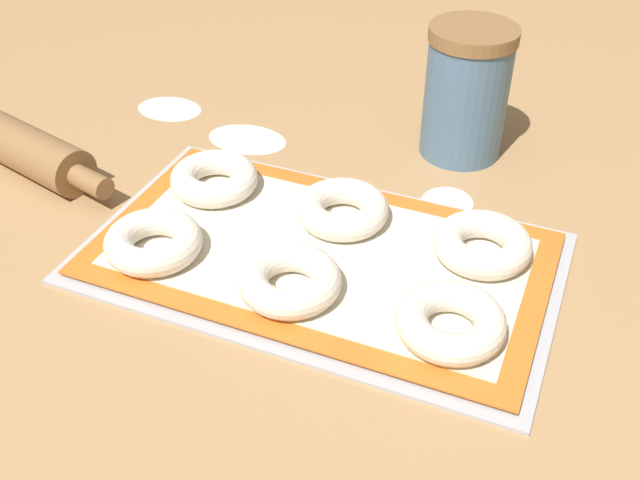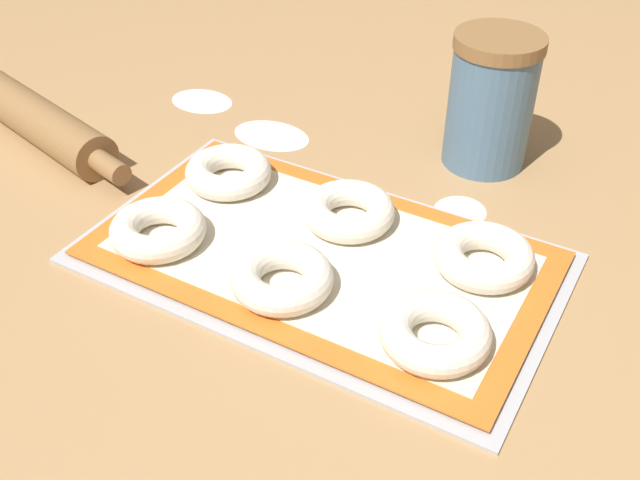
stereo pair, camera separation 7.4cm
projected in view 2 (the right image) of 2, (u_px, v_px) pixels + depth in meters
name	position (u px, v px, depth m)	size (l,w,h in m)	color
ground_plane	(339.00, 259.00, 0.78)	(2.80, 2.80, 0.00)	#A87F51
baking_tray	(320.00, 257.00, 0.78)	(0.49, 0.29, 0.01)	#B2B5BA
baking_mat	(320.00, 253.00, 0.78)	(0.46, 0.26, 0.00)	orange
bagel_front_left	(158.00, 229.00, 0.78)	(0.10, 0.10, 0.03)	silver
bagel_front_center	(282.00, 277.00, 0.72)	(0.10, 0.10, 0.03)	silver
bagel_front_right	(435.00, 332.00, 0.66)	(0.10, 0.10, 0.03)	silver
bagel_back_left	(228.00, 172.00, 0.87)	(0.10, 0.10, 0.03)	silver
bagel_back_center	(349.00, 211.00, 0.81)	(0.10, 0.10, 0.03)	silver
bagel_back_right	(484.00, 257.00, 0.74)	(0.10, 0.10, 0.03)	silver
flour_canister	(491.00, 101.00, 0.89)	(0.11, 0.11, 0.16)	slate
rolling_pin	(34.00, 117.00, 0.97)	(0.39, 0.13, 0.06)	olive
flour_patch_near	(202.00, 100.00, 1.06)	(0.09, 0.07, 0.00)	white
flour_patch_far	(460.00, 210.00, 0.85)	(0.06, 0.06, 0.00)	white
flour_patch_side	(271.00, 135.00, 0.99)	(0.11, 0.07, 0.00)	white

